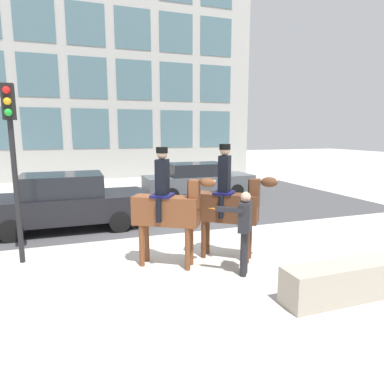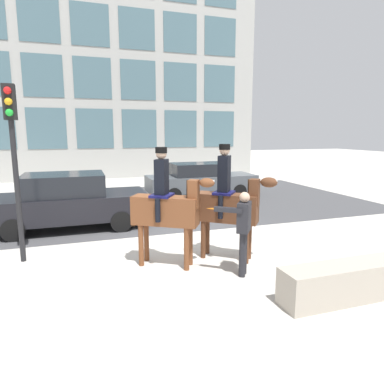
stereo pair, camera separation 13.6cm
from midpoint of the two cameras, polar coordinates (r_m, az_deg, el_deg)
ground_plane at (r=9.19m, az=-2.40°, el=-7.87°), size 80.00×80.00×0.00m
road_surface at (r=13.67m, az=-7.88°, el=-1.99°), size 18.00×8.50×0.01m
office_building_facade at (r=22.66m, az=-12.85°, el=27.77°), size 18.00×0.33×19.63m
mounted_horse_lead at (r=7.13m, az=-3.68°, el=-2.44°), size 1.64×1.19×2.51m
mounted_horse_companion at (r=7.57m, az=6.61°, el=-1.86°), size 1.57×1.34×2.56m
pedestrian_bystander at (r=6.77m, az=9.06°, el=-5.75°), size 0.90×0.52×1.68m
street_car_near_lane at (r=10.65m, az=-19.61°, el=-1.43°), size 4.48×1.95×1.62m
street_car_far_lane at (r=14.90m, az=1.71°, el=2.07°), size 4.70×1.78×1.49m
traffic_light at (r=8.05m, az=-27.23°, el=6.98°), size 0.24×0.29×3.78m
planter_ledge at (r=6.67m, az=26.07°, el=-13.09°), size 2.77×0.56×0.63m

